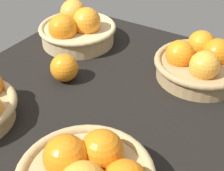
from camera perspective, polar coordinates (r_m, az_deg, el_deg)
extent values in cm
cube|color=black|center=(80.96, -2.91, -2.93)|extent=(84.00, 72.00, 3.00)
cylinder|color=tan|center=(103.14, -5.89, 8.64)|extent=(21.88, 21.88, 4.99)
torus|color=tan|center=(102.05, -5.97, 9.89)|extent=(23.35, 23.35, 1.47)
sphere|color=orange|center=(99.82, -4.36, 10.90)|extent=(8.34, 8.34, 8.34)
sphere|color=orange|center=(98.19, -8.45, 9.72)|extent=(8.34, 8.34, 8.34)
sphere|color=#F49E33|center=(107.54, -6.65, 12.34)|extent=(8.34, 8.34, 8.34)
sphere|color=orange|center=(56.82, -1.73, -11.18)|extent=(7.51, 7.51, 7.51)
sphere|color=orange|center=(55.58, -7.96, -12.05)|extent=(7.51, 7.51, 7.51)
cylinder|color=tan|center=(88.78, 14.75, 2.62)|extent=(21.92, 21.92, 4.53)
torus|color=tan|center=(87.61, 14.96, 3.86)|extent=(23.63, 23.63, 1.71)
sphere|color=orange|center=(86.22, 11.58, 5.28)|extent=(7.33, 7.33, 7.33)
sphere|color=#F49E33|center=(82.37, 15.59, 3.29)|extent=(7.33, 7.33, 7.33)
sphere|color=orange|center=(89.61, 17.65, 5.41)|extent=(7.33, 7.33, 7.33)
sphere|color=orange|center=(92.98, 15.07, 6.91)|extent=(7.33, 7.33, 7.33)
sphere|color=orange|center=(85.09, -8.20, 3.03)|extent=(7.19, 7.19, 7.19)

